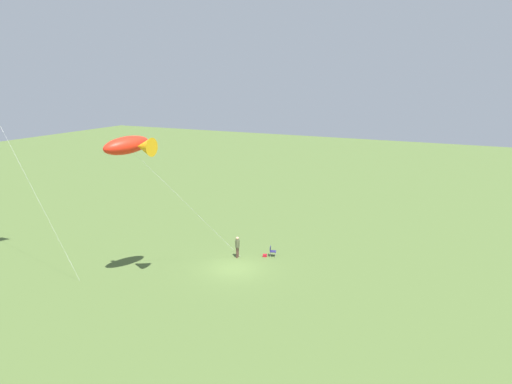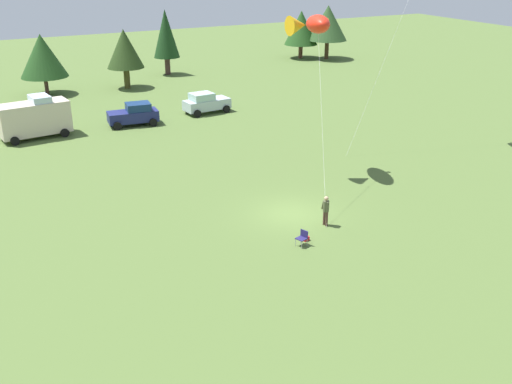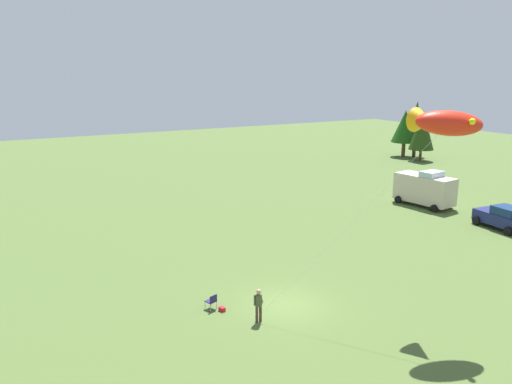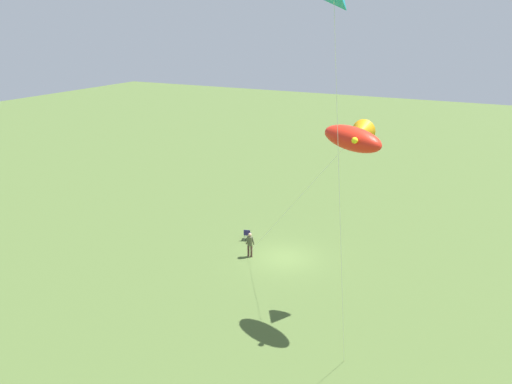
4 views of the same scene
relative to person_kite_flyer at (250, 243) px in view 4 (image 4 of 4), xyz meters
The scene contains 5 objects.
ground_plane 2.53m from the person_kite_flyer, 112.32° to the left, with size 160.00×160.00×0.00m, color #4C632F.
person_kite_flyer is the anchor object (origin of this frame).
folding_chair 2.82m from the person_kite_flyer, 148.41° to the right, with size 0.60×0.60×0.82m.
backpack_on_grass 2.38m from the person_kite_flyer, 150.36° to the right, with size 0.32×0.22×0.22m, color red.
kite_large_fish 12.25m from the person_kite_flyer, 64.56° to the left, with size 5.40×9.85×10.50m.
Camera 4 is at (28.10, 12.11, 15.09)m, focal length 35.00 mm.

